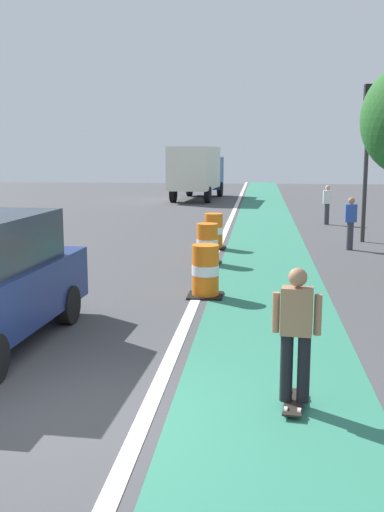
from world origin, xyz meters
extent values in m
plane|color=#424244|center=(0.00, 0.00, 0.00)|extent=(100.00, 100.00, 0.00)
cube|color=#2D755B|center=(2.40, 12.00, 0.00)|extent=(2.50, 80.00, 0.01)
cube|color=silver|center=(0.90, 12.00, 0.01)|extent=(0.20, 80.00, 0.01)
cube|color=black|center=(2.61, 0.55, 0.07)|extent=(0.32, 0.82, 0.02)
cylinder|color=silver|center=(2.56, 0.82, 0.06)|extent=(0.05, 0.11, 0.11)
cylinder|color=silver|center=(2.72, 0.80, 0.06)|extent=(0.05, 0.11, 0.11)
cylinder|color=silver|center=(2.50, 0.30, 0.06)|extent=(0.05, 0.11, 0.11)
cylinder|color=silver|center=(2.65, 0.28, 0.06)|extent=(0.05, 0.11, 0.11)
cylinder|color=black|center=(2.51, 0.56, 0.49)|extent=(0.15, 0.15, 0.82)
cylinder|color=black|center=(2.71, 0.54, 0.49)|extent=(0.15, 0.15, 0.82)
cube|color=#9E7051|center=(2.61, 0.55, 1.18)|extent=(0.38, 0.26, 0.56)
cylinder|color=#9E7051|center=(2.37, 0.58, 1.15)|extent=(0.09, 0.09, 0.48)
cylinder|color=#9E7051|center=(2.85, 0.52, 1.15)|extent=(0.09, 0.09, 0.48)
sphere|color=#9E7051|center=(2.61, 0.55, 1.58)|extent=(0.22, 0.22, 0.22)
cylinder|color=black|center=(-1.17, 3.68, 0.34)|extent=(0.31, 0.69, 0.68)
cylinder|color=orange|center=(1.07, 5.96, 0.25)|extent=(0.56, 0.56, 0.42)
cylinder|color=white|center=(1.07, 5.96, 0.57)|extent=(0.57, 0.57, 0.21)
cylinder|color=orange|center=(1.07, 5.96, 0.88)|extent=(0.56, 0.56, 0.42)
cube|color=black|center=(1.07, 5.96, 0.02)|extent=(0.73, 0.73, 0.04)
cylinder|color=orange|center=(0.79, 9.65, 0.25)|extent=(0.56, 0.56, 0.42)
cylinder|color=white|center=(0.79, 9.65, 0.57)|extent=(0.57, 0.57, 0.21)
cylinder|color=orange|center=(0.79, 9.65, 0.88)|extent=(0.56, 0.56, 0.42)
cube|color=black|center=(0.79, 9.65, 0.02)|extent=(0.73, 0.73, 0.04)
cylinder|color=orange|center=(0.76, 12.26, 0.25)|extent=(0.56, 0.56, 0.42)
cylinder|color=white|center=(0.76, 12.26, 0.57)|extent=(0.57, 0.57, 0.21)
cylinder|color=orange|center=(0.76, 12.26, 0.88)|extent=(0.56, 0.56, 0.42)
cube|color=black|center=(0.76, 12.26, 0.02)|extent=(0.73, 0.73, 0.04)
cube|color=silver|center=(-1.76, 30.32, 1.98)|extent=(2.72, 5.76, 2.50)
cube|color=#19478C|center=(-1.47, 34.16, 1.53)|extent=(2.34, 2.06, 2.10)
cylinder|color=black|center=(-2.51, 34.04, 0.48)|extent=(0.37, 0.98, 0.96)
cylinder|color=black|center=(-0.45, 33.88, 0.48)|extent=(0.37, 0.98, 0.96)
cylinder|color=black|center=(-2.89, 29.00, 0.48)|extent=(0.37, 0.98, 0.96)
cylinder|color=black|center=(-0.84, 28.85, 0.48)|extent=(0.37, 0.98, 0.96)
cylinder|color=#2D2D2D|center=(5.60, 14.21, 2.10)|extent=(0.14, 0.14, 4.20)
cube|color=black|center=(5.60, 14.21, 4.65)|extent=(0.32, 0.32, 0.90)
sphere|color=red|center=(5.77, 14.21, 4.91)|extent=(0.16, 0.16, 0.16)
sphere|color=green|center=(5.77, 14.21, 4.39)|extent=(0.16, 0.16, 0.16)
cylinder|color=#33333D|center=(4.92, 18.94, 0.43)|extent=(0.20, 0.20, 0.86)
cube|color=white|center=(4.92, 18.94, 1.13)|extent=(0.34, 0.20, 0.54)
sphere|color=tan|center=(4.92, 18.94, 1.51)|extent=(0.20, 0.20, 0.20)
cylinder|color=#33333D|center=(4.93, 12.44, 0.43)|extent=(0.20, 0.20, 0.86)
cube|color=#2D4CA5|center=(4.93, 12.44, 1.13)|extent=(0.34, 0.20, 0.54)
sphere|color=#9E7051|center=(4.93, 12.44, 1.51)|extent=(0.20, 0.20, 0.20)
camera|label=1|loc=(2.16, -6.32, 3.01)|focal=42.50mm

